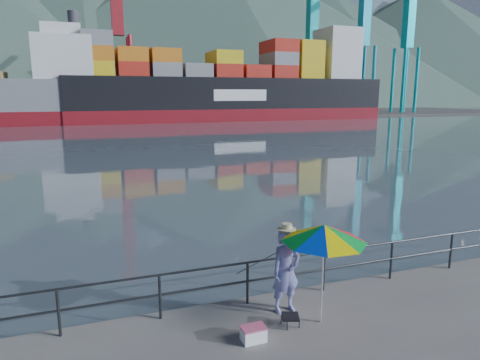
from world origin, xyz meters
name	(u,v)px	position (x,y,z in m)	size (l,w,h in m)	color
harbor_water	(92,110)	(0.00, 130.00, 0.00)	(500.00, 280.00, 0.00)	#4C5C67
far_dock	(142,115)	(10.00, 93.00, 0.00)	(200.00, 40.00, 0.40)	#514F4C
guardrail	(205,289)	(0.00, 1.70, 0.52)	(22.00, 0.06, 1.03)	#2D3033
mountains	(169,28)	(38.82, 207.75, 35.55)	(600.00, 332.80, 80.00)	#385147
port_cranes	(242,41)	(31.00, 84.00, 16.00)	(116.00, 28.00, 38.40)	red
container_stacks	(240,101)	(34.01, 93.67, 3.11)	(58.00, 5.40, 7.80)	gray
fisherman	(286,271)	(1.67, 1.10, 0.94)	(0.68, 0.45, 1.88)	#202B9B
beach_umbrella	(324,233)	(2.17, 0.41, 1.97)	(2.25, 2.25, 2.15)	white
folding_stool	(290,320)	(1.50, 0.49, 0.12)	(0.45, 0.45, 0.23)	black
cooler_bag	(253,335)	(0.57, 0.23, 0.13)	(0.46, 0.31, 0.27)	white
fishing_rod	(261,296)	(1.45, 1.94, 0.00)	(0.02, 0.02, 2.20)	black
container_ship	(240,88)	(26.01, 71.75, 5.83)	(59.85, 9.98, 18.10)	maroon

